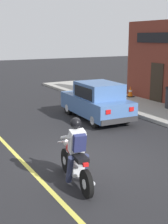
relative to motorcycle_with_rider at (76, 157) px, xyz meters
name	(u,v)px	position (x,y,z in m)	size (l,w,h in m)	color
ground_plane	(94,160)	(1.13, 1.05, -0.68)	(80.00, 80.00, 0.00)	black
sidewalk_curb	(163,113)	(6.58, 4.05, -0.61)	(2.60, 22.00, 0.14)	#9E9B93
lane_stripe	(2,140)	(-0.67, 4.05, -0.67)	(0.12, 19.80, 0.01)	#D1C64C
motorcycle_with_rider	(76,157)	(0.00, 0.00, 0.00)	(0.64, 2.01, 1.62)	black
car_hatchback	(97,101)	(3.58, 4.88, 0.09)	(1.82, 3.85, 1.57)	black
traffic_cone	(130,92)	(7.48, 7.61, -0.25)	(0.36, 0.36, 0.60)	black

